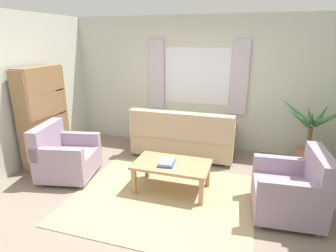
# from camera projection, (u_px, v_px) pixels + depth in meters

# --- Properties ---
(ground_plane) EXTENTS (6.24, 6.24, 0.00)m
(ground_plane) POSITION_uv_depth(u_px,v_px,m) (162.00, 198.00, 3.94)
(ground_plane) COLOR gray
(wall_back) EXTENTS (5.32, 0.12, 2.60)m
(wall_back) POSITION_uv_depth(u_px,v_px,m) (197.00, 83.00, 5.61)
(wall_back) COLOR beige
(wall_back) RESTS_ON ground_plane
(window_with_curtains) EXTENTS (1.98, 0.07, 1.40)m
(window_with_curtains) POSITION_uv_depth(u_px,v_px,m) (196.00, 76.00, 5.49)
(window_with_curtains) COLOR white
(area_rug) EXTENTS (2.51, 2.09, 0.01)m
(area_rug) POSITION_uv_depth(u_px,v_px,m) (162.00, 198.00, 3.94)
(area_rug) COLOR tan
(area_rug) RESTS_ON ground_plane
(couch) EXTENTS (1.90, 0.82, 0.92)m
(couch) POSITION_uv_depth(u_px,v_px,m) (183.00, 138.00, 5.28)
(couch) COLOR tan
(couch) RESTS_ON ground_plane
(armchair_left) EXTENTS (0.97, 0.99, 0.88)m
(armchair_left) POSITION_uv_depth(u_px,v_px,m) (65.00, 156.00, 4.47)
(armchair_left) COLOR #998499
(armchair_left) RESTS_ON ground_plane
(armchair_right) EXTENTS (0.88, 0.90, 0.88)m
(armchair_right) POSITION_uv_depth(u_px,v_px,m) (293.00, 190.00, 3.47)
(armchair_right) COLOR #998499
(armchair_right) RESTS_ON ground_plane
(coffee_table) EXTENTS (1.10, 0.64, 0.44)m
(coffee_table) POSITION_uv_depth(u_px,v_px,m) (172.00, 167.00, 4.05)
(coffee_table) COLOR #A87F56
(coffee_table) RESTS_ON ground_plane
(book_stack_on_table) EXTENTS (0.25, 0.33, 0.05)m
(book_stack_on_table) POSITION_uv_depth(u_px,v_px,m) (166.00, 162.00, 4.00)
(book_stack_on_table) COLOR #335199
(book_stack_on_table) RESTS_ON coffee_table
(potted_plant) EXTENTS (1.17, 1.13, 1.20)m
(potted_plant) POSITION_uv_depth(u_px,v_px,m) (310.00, 139.00, 4.76)
(potted_plant) COLOR #9E6B4C
(potted_plant) RESTS_ON ground_plane
(bookshelf) EXTENTS (0.30, 0.94, 1.72)m
(bookshelf) POSITION_uv_depth(u_px,v_px,m) (46.00, 115.00, 4.88)
(bookshelf) COLOR olive
(bookshelf) RESTS_ON ground_plane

